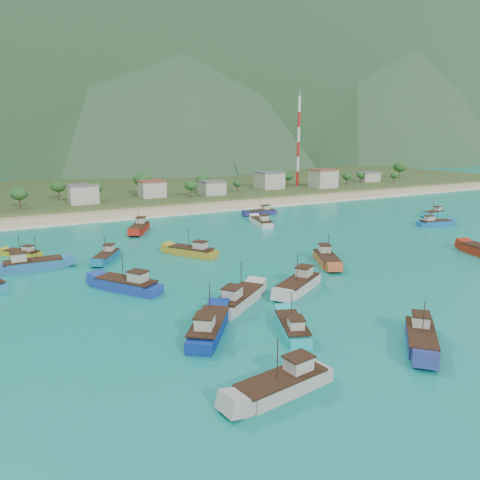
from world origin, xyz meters
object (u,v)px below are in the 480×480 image
boat_15 (32,265)px  boat_18 (261,213)px  boat_16 (239,300)px  boat_5 (262,223)px  boat_12 (434,223)px  boat_1 (434,214)px  boat_8 (326,259)px  boat_0 (107,257)px  boat_13 (283,385)px  boat_9 (421,339)px  boat_22 (192,252)px  boat_10 (209,329)px  boat_25 (128,285)px  radio_tower (298,142)px  boat_7 (292,329)px  boat_4 (299,285)px  boat_24 (23,254)px  boat_28 (140,228)px

boat_15 → boat_18: (69.07, 31.42, -0.20)m
boat_15 → boat_16: boat_16 is taller
boat_16 → boat_15: bearing=179.0°
boat_5 → boat_12: size_ratio=1.14×
boat_1 → boat_8: bearing=106.9°
boat_0 → boat_13: boat_13 is taller
boat_13 → boat_18: boat_13 is taller
boat_9 → boat_22: (-8.50, 52.61, 0.02)m
boat_9 → boat_10: (-21.81, 14.83, 0.10)m
boat_18 → boat_25: boat_25 is taller
boat_9 → boat_22: boat_22 is taller
boat_13 → boat_18: (50.62, 90.00, -0.13)m
radio_tower → boat_5: 89.46m
boat_15 → boat_18: size_ratio=1.19×
boat_7 → boat_5: bearing=83.6°
boat_15 → boat_16: bearing=37.4°
boat_10 → boat_9: bearing=2.2°
boat_0 → boat_5: (46.39, 16.27, 0.17)m
radio_tower → boat_4: size_ratio=3.34×
boat_4 → boat_7: 17.31m
boat_5 → boat_18: bearing=71.8°
radio_tower → boat_9: 161.34m
boat_5 → boat_22: bearing=-132.4°
boat_5 → boat_8: bearing=-90.1°
boat_13 → boat_25: boat_25 is taller
boat_9 → boat_13: size_ratio=0.87×
radio_tower → boat_13: size_ratio=3.43×
boat_5 → boat_18: size_ratio=1.17×
radio_tower → boat_4: bearing=-124.8°
boat_8 → boat_13: bearing=71.9°
boat_22 → boat_1: bearing=-27.7°
boat_1 → boat_15: (-116.08, -4.70, 0.27)m
boat_13 → boat_24: boat_13 is taller
boat_0 → boat_5: 49.16m
boat_24 → boat_28: (28.91, 13.14, 0.33)m
boat_4 → boat_13: 31.62m
boat_22 → boat_24: (-31.71, 16.27, -0.29)m
boat_4 → boat_24: 59.45m
boat_12 → boat_22: 72.08m
boat_8 → boat_4: bearing=62.2°
boat_16 → boat_24: (-26.72, 46.57, -0.37)m
boat_9 → boat_12: (63.56, 50.98, -0.12)m
boat_28 → boat_24: bearing=52.6°
boat_7 → boat_10: 10.85m
boat_5 → boat_9: size_ratio=1.16×
radio_tower → boat_5: (-57.62, -65.36, -20.28)m
boat_1 → boat_5: (-55.66, 11.79, 0.21)m
boat_7 → boat_0: bearing=126.6°
boat_10 → boat_13: bearing=-50.1°
boat_9 → boat_18: bearing=-63.9°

